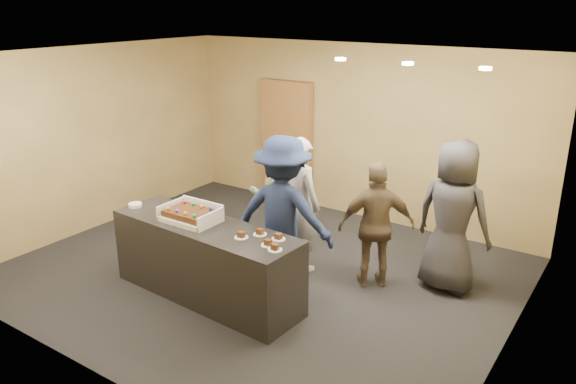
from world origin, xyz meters
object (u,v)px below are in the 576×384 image
object	(u,v)px
serving_counter	(206,261)
person_dark_suit	(453,217)
person_navy_man	(283,214)
sheet_cake	(190,213)
person_brown_extra	(376,226)
plate_stack	(135,205)
storage_cabinet	(286,143)
cake_box	(192,217)
person_sage_man	(278,194)
person_server_grey	(300,204)

from	to	relation	value
serving_counter	person_dark_suit	bearing A→B (deg)	41.66
serving_counter	person_navy_man	size ratio (longest dim) A/B	1.29
sheet_cake	person_dark_suit	world-z (taller)	person_dark_suit
person_brown_extra	sheet_cake	bearing A→B (deg)	2.88
plate_stack	serving_counter	bearing A→B (deg)	1.58
serving_counter	storage_cabinet	xyz separation A→B (m)	(-1.09, 3.24, 0.58)
cake_box	person_brown_extra	bearing A→B (deg)	38.13
person_navy_man	person_sage_man	bearing A→B (deg)	-62.79
serving_counter	plate_stack	size ratio (longest dim) A/B	14.74
plate_stack	person_dark_suit	size ratio (longest dim) A/B	0.09
person_sage_man	person_brown_extra	bearing A→B (deg)	132.48
cake_box	person_sage_man	distance (m)	1.56
cake_box	person_server_grey	distance (m)	1.40
sheet_cake	person_sage_man	world-z (taller)	person_sage_man
storage_cabinet	cake_box	world-z (taller)	storage_cabinet
serving_counter	cake_box	world-z (taller)	cake_box
serving_counter	plate_stack	world-z (taller)	plate_stack
person_server_grey	person_brown_extra	distance (m)	1.02
plate_stack	person_brown_extra	size ratio (longest dim) A/B	0.11
storage_cabinet	person_brown_extra	bearing A→B (deg)	-36.25
serving_counter	person_server_grey	size ratio (longest dim) A/B	1.38
serving_counter	sheet_cake	xyz separation A→B (m)	(-0.21, 0.00, 0.55)
person_navy_man	person_brown_extra	distance (m)	1.11
person_server_grey	person_dark_suit	distance (m)	1.85
storage_cabinet	person_server_grey	distance (m)	2.55
plate_stack	person_brown_extra	bearing A→B (deg)	28.13
plate_stack	person_server_grey	size ratio (longest dim) A/B	0.09
person_navy_man	person_brown_extra	size ratio (longest dim) A/B	1.21
cake_box	person_dark_suit	size ratio (longest dim) A/B	0.35
serving_counter	person_brown_extra	world-z (taller)	person_brown_extra
sheet_cake	person_sage_man	size ratio (longest dim) A/B	0.35
person_navy_man	person_brown_extra	xyz separation A→B (m)	(0.89, 0.65, -0.16)
sheet_cake	plate_stack	xyz separation A→B (m)	(-0.89, -0.03, -0.08)
storage_cabinet	person_navy_man	size ratio (longest dim) A/B	1.10
person_navy_man	person_dark_suit	bearing A→B (deg)	-158.09
storage_cabinet	serving_counter	bearing A→B (deg)	-71.42
plate_stack	sheet_cake	bearing A→B (deg)	1.94
person_dark_suit	serving_counter	bearing A→B (deg)	43.76
person_server_grey	person_navy_man	bearing A→B (deg)	116.09
sheet_cake	person_sage_man	xyz separation A→B (m)	(0.11, 1.57, -0.20)
sheet_cake	person_brown_extra	size ratio (longest dim) A/B	0.36
serving_counter	person_navy_man	bearing A→B (deg)	52.86
plate_stack	person_navy_man	bearing A→B (deg)	23.30
plate_stack	person_dark_suit	world-z (taller)	person_dark_suit
person_sage_man	person_dark_suit	xyz separation A→B (m)	(2.34, 0.22, 0.12)
person_sage_man	sheet_cake	bearing A→B (deg)	46.01
person_server_grey	person_dark_suit	bearing A→B (deg)	-149.05
cake_box	sheet_cake	xyz separation A→B (m)	(-0.00, -0.02, 0.05)
sheet_cake	person_dark_suit	size ratio (longest dim) A/B	0.30
plate_stack	person_sage_man	distance (m)	1.89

